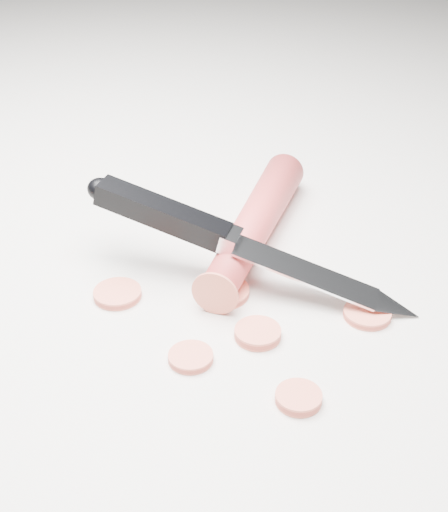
{
  "coord_description": "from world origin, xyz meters",
  "views": [
    {
      "loc": [
        0.03,
        -0.44,
        0.31
      ],
      "look_at": [
        -0.01,
        0.0,
        0.02
      ],
      "focal_mm": 50.0,
      "sensor_mm": 36.0,
      "label": 1
    }
  ],
  "objects": [
    {
      "name": "kitchen_knife",
      "position": [
        0.01,
        -0.01,
        0.04
      ],
      "size": [
        0.25,
        0.08,
        0.07
      ],
      "primitive_type": null,
      "color": "silver",
      "rests_on": "ground"
    },
    {
      "name": "carrot_slice_0",
      "position": [
        0.05,
        -0.12,
        0.0
      ],
      "size": [
        0.03,
        0.03,
        0.01
      ],
      "primitive_type": "cylinder",
      "color": "#F0674E",
      "rests_on": "ground"
    },
    {
      "name": "carrot_slice_5",
      "position": [
        -0.02,
        -0.09,
        0.0
      ],
      "size": [
        0.03,
        0.03,
        0.01
      ],
      "primitive_type": "cylinder",
      "color": "#F0674E",
      "rests_on": "ground"
    },
    {
      "name": "carrot_slice_4",
      "position": [
        -0.09,
        -0.03,
        0.0
      ],
      "size": [
        0.03,
        0.03,
        0.01
      ],
      "primitive_type": "cylinder",
      "color": "#F0674E",
      "rests_on": "ground"
    },
    {
      "name": "ground",
      "position": [
        0.0,
        0.0,
        0.0
      ],
      "size": [
        2.4,
        2.4,
        0.0
      ],
      "primitive_type": "plane",
      "color": "silver",
      "rests_on": "ground"
    },
    {
      "name": "carrot_slice_1",
      "position": [
        0.02,
        -0.07,
        0.0
      ],
      "size": [
        0.03,
        0.03,
        0.01
      ],
      "primitive_type": "cylinder",
      "color": "#F0674E",
      "rests_on": "ground"
    },
    {
      "name": "carrot_slice_3",
      "position": [
        0.09,
        -0.04,
        0.0
      ],
      "size": [
        0.03,
        0.03,
        0.01
      ],
      "primitive_type": "cylinder",
      "color": "#F0674E",
      "rests_on": "ground"
    },
    {
      "name": "carrot",
      "position": [
        0.01,
        0.05,
        0.02
      ],
      "size": [
        0.07,
        0.2,
        0.03
      ],
      "primitive_type": "cylinder",
      "rotation": [
        1.57,
        0.0,
        -0.22
      ],
      "color": "red",
      "rests_on": "ground"
    },
    {
      "name": "carrot_slice_2",
      "position": [
        -0.01,
        -0.02,
        0.0
      ],
      "size": [
        0.04,
        0.04,
        0.01
      ],
      "primitive_type": "cylinder",
      "color": "#F0674E",
      "rests_on": "ground"
    }
  ]
}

